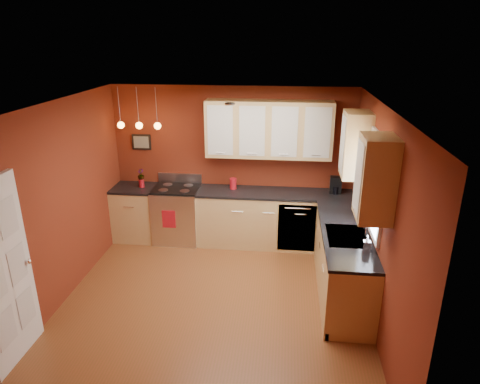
# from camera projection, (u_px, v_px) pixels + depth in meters

# --- Properties ---
(floor) EXTENTS (4.20, 4.20, 0.00)m
(floor) POSITION_uv_depth(u_px,v_px,m) (214.00, 303.00, 5.69)
(floor) COLOR brown
(floor) RESTS_ON ground
(ceiling) EXTENTS (4.00, 4.20, 0.02)m
(ceiling) POSITION_uv_depth(u_px,v_px,m) (209.00, 107.00, 4.79)
(ceiling) COLOR beige
(ceiling) RESTS_ON wall_back
(wall_back) EXTENTS (4.00, 0.02, 2.60)m
(wall_back) POSITION_uv_depth(u_px,v_px,m) (233.00, 164.00, 7.20)
(wall_back) COLOR maroon
(wall_back) RESTS_ON floor
(wall_front) EXTENTS (4.00, 0.02, 2.60)m
(wall_front) POSITION_uv_depth(u_px,v_px,m) (164.00, 320.00, 3.29)
(wall_front) COLOR maroon
(wall_front) RESTS_ON floor
(wall_left) EXTENTS (0.02, 4.20, 2.60)m
(wall_left) POSITION_uv_depth(u_px,v_px,m) (57.00, 206.00, 5.45)
(wall_left) COLOR maroon
(wall_left) RESTS_ON floor
(wall_right) EXTENTS (0.02, 4.20, 2.60)m
(wall_right) POSITION_uv_depth(u_px,v_px,m) (379.00, 221.00, 5.04)
(wall_right) COLOR maroon
(wall_right) RESTS_ON floor
(base_cabinets_back_left) EXTENTS (0.70, 0.60, 0.90)m
(base_cabinets_back_left) POSITION_uv_depth(u_px,v_px,m) (136.00, 214.00, 7.38)
(base_cabinets_back_left) COLOR tan
(base_cabinets_back_left) RESTS_ON floor
(base_cabinets_back_right) EXTENTS (2.54, 0.60, 0.90)m
(base_cabinets_back_right) POSITION_uv_depth(u_px,v_px,m) (274.00, 220.00, 7.14)
(base_cabinets_back_right) COLOR tan
(base_cabinets_back_right) RESTS_ON floor
(base_cabinets_right) EXTENTS (0.60, 2.10, 0.90)m
(base_cabinets_right) POSITION_uv_depth(u_px,v_px,m) (342.00, 263.00, 5.78)
(base_cabinets_right) COLOR tan
(base_cabinets_right) RESTS_ON floor
(counter_back_left) EXTENTS (0.70, 0.62, 0.04)m
(counter_back_left) POSITION_uv_depth(u_px,v_px,m) (134.00, 188.00, 7.22)
(counter_back_left) COLOR black
(counter_back_left) RESTS_ON base_cabinets_back_left
(counter_back_right) EXTENTS (2.54, 0.62, 0.04)m
(counter_back_right) POSITION_uv_depth(u_px,v_px,m) (275.00, 193.00, 6.98)
(counter_back_right) COLOR black
(counter_back_right) RESTS_ON base_cabinets_back_right
(counter_right) EXTENTS (0.62, 2.10, 0.04)m
(counter_right) POSITION_uv_depth(u_px,v_px,m) (345.00, 232.00, 5.62)
(counter_right) COLOR black
(counter_right) RESTS_ON base_cabinets_right
(gas_range) EXTENTS (0.76, 0.64, 1.11)m
(gas_range) POSITION_uv_depth(u_px,v_px,m) (177.00, 214.00, 7.30)
(gas_range) COLOR silver
(gas_range) RESTS_ON floor
(dishwasher_front) EXTENTS (0.60, 0.02, 0.80)m
(dishwasher_front) POSITION_uv_depth(u_px,v_px,m) (297.00, 228.00, 6.83)
(dishwasher_front) COLOR silver
(dishwasher_front) RESTS_ON base_cabinets_back_right
(sink) EXTENTS (0.50, 0.70, 0.33)m
(sink) POSITION_uv_depth(u_px,v_px,m) (347.00, 237.00, 5.48)
(sink) COLOR gray
(sink) RESTS_ON counter_right
(window) EXTENTS (0.06, 1.02, 1.22)m
(window) POSITION_uv_depth(u_px,v_px,m) (375.00, 181.00, 5.18)
(window) COLOR white
(window) RESTS_ON wall_right
(door_left_wall) EXTENTS (0.12, 0.82, 2.05)m
(door_left_wall) POSITION_uv_depth(u_px,v_px,m) (5.00, 275.00, 4.42)
(door_left_wall) COLOR white
(door_left_wall) RESTS_ON floor
(upper_cabinets_back) EXTENTS (2.00, 0.35, 0.90)m
(upper_cabinets_back) POSITION_uv_depth(u_px,v_px,m) (269.00, 129.00, 6.75)
(upper_cabinets_back) COLOR tan
(upper_cabinets_back) RESTS_ON wall_back
(upper_cabinets_right) EXTENTS (0.35, 1.95, 0.90)m
(upper_cabinets_right) POSITION_uv_depth(u_px,v_px,m) (364.00, 159.00, 5.13)
(upper_cabinets_right) COLOR tan
(upper_cabinets_right) RESTS_ON wall_right
(wall_picture) EXTENTS (0.32, 0.03, 0.26)m
(wall_picture) POSITION_uv_depth(u_px,v_px,m) (142.00, 142.00, 7.22)
(wall_picture) COLOR black
(wall_picture) RESTS_ON wall_back
(pendant_lights) EXTENTS (0.71, 0.11, 0.66)m
(pendant_lights) POSITION_uv_depth(u_px,v_px,m) (139.00, 125.00, 6.78)
(pendant_lights) COLOR gray
(pendant_lights) RESTS_ON ceiling
(red_canister) EXTENTS (0.12, 0.12, 0.18)m
(red_canister) POSITION_uv_depth(u_px,v_px,m) (233.00, 184.00, 7.10)
(red_canister) COLOR #AF121D
(red_canister) RESTS_ON counter_back_right
(red_vase) EXTENTS (0.09, 0.09, 0.14)m
(red_vase) POSITION_uv_depth(u_px,v_px,m) (142.00, 183.00, 7.18)
(red_vase) COLOR #AF121D
(red_vase) RESTS_ON counter_back_left
(flowers) EXTENTS (0.13, 0.13, 0.19)m
(flowers) POSITION_uv_depth(u_px,v_px,m) (141.00, 175.00, 7.13)
(flowers) COLOR #AF121D
(flowers) RESTS_ON red_vase
(coffee_maker) EXTENTS (0.20, 0.19, 0.27)m
(coffee_maker) POSITION_uv_depth(u_px,v_px,m) (336.00, 186.00, 6.91)
(coffee_maker) COLOR black
(coffee_maker) RESTS_ON counter_back_right
(soap_pump) EXTENTS (0.10, 0.10, 0.20)m
(soap_pump) POSITION_uv_depth(u_px,v_px,m) (367.00, 243.00, 5.05)
(soap_pump) COLOR white
(soap_pump) RESTS_ON counter_right
(dish_towel) EXTENTS (0.22, 0.01, 0.30)m
(dish_towel) POSITION_uv_depth(u_px,v_px,m) (169.00, 219.00, 6.98)
(dish_towel) COLOR #AF121D
(dish_towel) RESTS_ON gas_range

